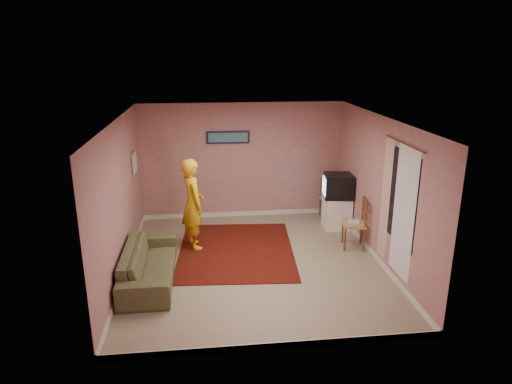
{
  "coord_description": "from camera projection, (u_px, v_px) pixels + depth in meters",
  "views": [
    {
      "loc": [
        -0.83,
        -7.43,
        3.68
      ],
      "look_at": [
        0.1,
        0.6,
        1.16
      ],
      "focal_mm": 32.0,
      "sensor_mm": 36.0,
      "label": 1
    }
  ],
  "objects": [
    {
      "name": "chair_a",
      "position": [
        331.0,
        194.0,
        10.37
      ],
      "size": [
        0.47,
        0.45,
        0.48
      ],
      "rotation": [
        0.0,
        0.0,
        0.19
      ],
      "color": "tan",
      "rests_on": "ground"
    },
    {
      "name": "baseboard_back",
      "position": [
        242.0,
        214.0,
        10.58
      ],
      "size": [
        4.5,
        0.02,
        0.1
      ],
      "primitive_type": "cube",
      "color": "silver",
      "rests_on": "ground"
    },
    {
      "name": "curtain_floral",
      "position": [
        385.0,
        199.0,
        7.77
      ],
      "size": [
        0.01,
        0.35,
        2.1
      ],
      "primitive_type": "cube",
      "color": "beige",
      "rests_on": "wall_right"
    },
    {
      "name": "picture_back",
      "position": [
        228.0,
        137.0,
        9.98
      ],
      "size": [
        0.95,
        0.04,
        0.28
      ],
      "color": "#121433",
      "rests_on": "wall_back"
    },
    {
      "name": "ceiling",
      "position": [
        254.0,
        119.0,
        7.45
      ],
      "size": [
        4.5,
        5.0,
        0.02
      ],
      "primitive_type": "cube",
      "color": "silver",
      "rests_on": "wall_back"
    },
    {
      "name": "dvd_player",
      "position": [
        330.0,
        196.0,
        10.39
      ],
      "size": [
        0.43,
        0.35,
        0.07
      ],
      "primitive_type": "cube",
      "rotation": [
        0.0,
        0.0,
        -0.19
      ],
      "color": "silver",
      "rests_on": "chair_a"
    },
    {
      "name": "area_rug",
      "position": [
        236.0,
        250.0,
        8.75
      ],
      "size": [
        2.34,
        2.84,
        0.01
      ],
      "primitive_type": "cube",
      "rotation": [
        0.0,
        0.0,
        -0.07
      ],
      "color": "black",
      "rests_on": "ground"
    },
    {
      "name": "chair_b",
      "position": [
        354.0,
        218.0,
        8.73
      ],
      "size": [
        0.5,
        0.52,
        0.54
      ],
      "rotation": [
        0.0,
        0.0,
        -1.75
      ],
      "color": "tan",
      "rests_on": "ground"
    },
    {
      "name": "wall_right",
      "position": [
        380.0,
        190.0,
        8.09
      ],
      "size": [
        0.02,
        5.0,
        2.6
      ],
      "primitive_type": "cube",
      "color": "tan",
      "rests_on": "ground"
    },
    {
      "name": "picture_left",
      "position": [
        134.0,
        162.0,
        9.04
      ],
      "size": [
        0.04,
        0.38,
        0.42
      ],
      "color": "tan",
      "rests_on": "wall_left"
    },
    {
      "name": "blue_throw",
      "position": [
        331.0,
        187.0,
        10.32
      ],
      "size": [
        0.42,
        0.05,
        0.44
      ],
      "primitive_type": "cube",
      "color": "#8ABAE3",
      "rests_on": "chair_a"
    },
    {
      "name": "game_console",
      "position": [
        354.0,
        222.0,
        8.76
      ],
      "size": [
        0.21,
        0.16,
        0.04
      ],
      "primitive_type": "cube",
      "rotation": [
        0.0,
        0.0,
        -0.11
      ],
      "color": "white",
      "rests_on": "chair_b"
    },
    {
      "name": "crt_tv",
      "position": [
        338.0,
        186.0,
        9.6
      ],
      "size": [
        0.65,
        0.6,
        0.51
      ],
      "rotation": [
        0.0,
        0.0,
        -0.13
      ],
      "color": "black",
      "rests_on": "tv_cabinet"
    },
    {
      "name": "wall_back",
      "position": [
        242.0,
        161.0,
        10.21
      ],
      "size": [
        4.5,
        0.02,
        2.6
      ],
      "primitive_type": "cube",
      "color": "tan",
      "rests_on": "ground"
    },
    {
      "name": "baseboard_front",
      "position": [
        276.0,
        346.0,
        5.85
      ],
      "size": [
        4.5,
        0.02,
        0.1
      ],
      "primitive_type": "cube",
      "color": "silver",
      "rests_on": "ground"
    },
    {
      "name": "baseboard_right",
      "position": [
        374.0,
        255.0,
        8.46
      ],
      "size": [
        0.02,
        5.0,
        0.1
      ],
      "primitive_type": "cube",
      "color": "silver",
      "rests_on": "ground"
    },
    {
      "name": "baseboard_left",
      "position": [
        127.0,
        267.0,
        7.97
      ],
      "size": [
        0.02,
        5.0,
        0.1
      ],
      "primitive_type": "cube",
      "color": "silver",
      "rests_on": "ground"
    },
    {
      "name": "tv_cabinet",
      "position": [
        337.0,
        213.0,
        9.77
      ],
      "size": [
        0.54,
        0.49,
        0.69
      ],
      "primitive_type": "cube",
      "color": "white",
      "rests_on": "ground"
    },
    {
      "name": "wall_left",
      "position": [
        120.0,
        199.0,
        7.6
      ],
      "size": [
        0.02,
        5.0,
        2.6
      ],
      "primitive_type": "cube",
      "color": "tan",
      "rests_on": "ground"
    },
    {
      "name": "sofa",
      "position": [
        149.0,
        264.0,
        7.54
      ],
      "size": [
        0.81,
        2.05,
        0.6
      ],
      "primitive_type": "imported",
      "rotation": [
        0.0,
        0.0,
        1.57
      ],
      "color": "brown",
      "rests_on": "ground"
    },
    {
      "name": "wall_front",
      "position": [
        277.0,
        257.0,
        5.47
      ],
      "size": [
        4.5,
        0.02,
        2.6
      ],
      "primitive_type": "cube",
      "color": "tan",
      "rests_on": "ground"
    },
    {
      "name": "window",
      "position": [
        402.0,
        198.0,
        7.19
      ],
      "size": [
        0.01,
        1.1,
        1.5
      ],
      "primitive_type": "cube",
      "color": "black",
      "rests_on": "wall_right"
    },
    {
      "name": "curtain_rod",
      "position": [
        404.0,
        144.0,
        6.93
      ],
      "size": [
        0.02,
        1.4,
        0.02
      ],
      "primitive_type": "cylinder",
      "rotation": [
        1.57,
        0.0,
        0.0
      ],
      "color": "brown",
      "rests_on": "wall_right"
    },
    {
      "name": "person",
      "position": [
        193.0,
        204.0,
        8.67
      ],
      "size": [
        0.6,
        0.74,
        1.76
      ],
      "primitive_type": "imported",
      "rotation": [
        0.0,
        0.0,
        1.89
      ],
      "color": "gold",
      "rests_on": "ground"
    },
    {
      "name": "curtain_sheer",
      "position": [
        404.0,
        213.0,
        7.11
      ],
      "size": [
        0.01,
        0.75,
        2.1
      ],
      "primitive_type": "cube",
      "color": "silver",
      "rests_on": "wall_right"
    },
    {
      "name": "ground",
      "position": [
        254.0,
        263.0,
        8.23
      ],
      "size": [
        5.0,
        5.0,
        0.0
      ],
      "primitive_type": "plane",
      "color": "gray",
      "rests_on": "ground"
    }
  ]
}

